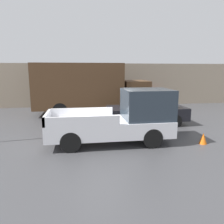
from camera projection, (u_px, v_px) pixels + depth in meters
name	position (u px, v px, depth m)	size (l,w,h in m)	color
ground_plane	(107.00, 139.00, 9.74)	(60.00, 60.00, 0.00)	#3D3D3F
building_wall	(93.00, 85.00, 18.33)	(28.00, 0.15, 3.55)	gray
pickup_truck	(123.00, 118.00, 9.10)	(5.09, 1.96, 2.23)	silver
car	(147.00, 110.00, 12.27)	(4.33, 1.99, 1.61)	black
delivery_truck	(87.00, 87.00, 15.05)	(7.80, 2.54, 3.46)	#4C331E
newspaper_box	(156.00, 99.00, 19.03)	(0.45, 0.40, 1.12)	red
traffic_cone	(203.00, 138.00, 9.02)	(0.32, 0.32, 0.47)	orange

